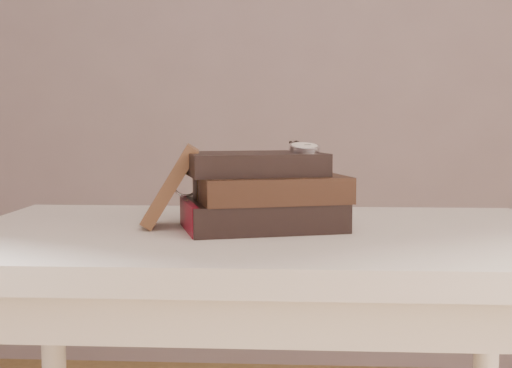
{
  "coord_description": "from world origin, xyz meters",
  "views": [
    {
      "loc": [
        0.06,
        -0.76,
        0.93
      ],
      "look_at": [
        -0.01,
        0.36,
        0.82
      ],
      "focal_mm": 47.37,
      "sensor_mm": 36.0,
      "label": 1
    }
  ],
  "objects": [
    {
      "name": "pocket_watch",
      "position": [
        0.07,
        0.37,
        0.89
      ],
      "size": [
        0.07,
        0.16,
        0.02
      ],
      "color": "silver",
      "rests_on": "book_stack"
    },
    {
      "name": "eyeglasses",
      "position": [
        -0.11,
        0.42,
        0.82
      ],
      "size": [
        0.14,
        0.15,
        0.05
      ],
      "color": "silver",
      "rests_on": "book_stack"
    },
    {
      "name": "book_stack",
      "position": [
        0.0,
        0.36,
        0.81
      ],
      "size": [
        0.3,
        0.24,
        0.13
      ],
      "color": "black",
      "rests_on": "table"
    },
    {
      "name": "table",
      "position": [
        0.0,
        0.35,
        0.66
      ],
      "size": [
        1.0,
        0.6,
        0.75
      ],
      "color": "beige",
      "rests_on": "ground"
    },
    {
      "name": "back_wall",
      "position": [
        0.0,
        1.75,
        1.35
      ],
      "size": [
        3.5,
        0.02,
        2.7
      ],
      "primitive_type": "cube",
      "color": "gray",
      "rests_on": "ground"
    },
    {
      "name": "journal",
      "position": [
        -0.15,
        0.37,
        0.82
      ],
      "size": [
        0.11,
        0.11,
        0.14
      ],
      "primitive_type": "cube",
      "rotation": [
        0.0,
        0.55,
        0.14
      ],
      "color": "#44291A",
      "rests_on": "table"
    }
  ]
}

